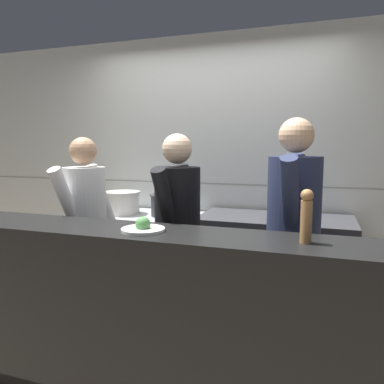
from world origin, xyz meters
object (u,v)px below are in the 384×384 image
(sauce_pot, at_px, (169,204))
(plated_dish_main, at_px, (143,228))
(mixing_bowl_steel, at_px, (304,215))
(pepper_mill, at_px, (306,215))
(oven_range, at_px, (148,258))
(chef_line, at_px, (293,234))
(stock_pot, at_px, (122,202))
(chef_sous, at_px, (178,233))
(chef_head_cook, at_px, (86,227))

(sauce_pot, distance_m, plated_dish_main, 1.40)
(mixing_bowl_steel, relative_size, pepper_mill, 0.90)
(oven_range, relative_size, chef_line, 0.59)
(oven_range, bearing_deg, stock_pot, -171.22)
(sauce_pot, xyz_separation_m, mixing_bowl_steel, (1.22, -0.03, -0.02))
(mixing_bowl_steel, bearing_deg, plated_dish_main, -122.29)
(sauce_pot, bearing_deg, oven_range, -175.67)
(sauce_pot, xyz_separation_m, chef_sous, (0.38, -0.76, -0.08))
(chef_line, bearing_deg, chef_sous, -174.02)
(stock_pot, height_order, chef_head_cook, chef_head_cook)
(stock_pot, bearing_deg, sauce_pot, 6.70)
(chef_line, bearing_deg, mixing_bowl_steel, 89.79)
(pepper_mill, relative_size, chef_sous, 0.17)
(stock_pot, height_order, sauce_pot, stock_pot)
(chef_sous, height_order, chef_line, chef_line)
(chef_head_cook, distance_m, chef_sous, 0.78)
(pepper_mill, xyz_separation_m, chef_head_cook, (-1.67, 0.55, -0.30))
(sauce_pot, distance_m, chef_head_cook, 0.86)
(chef_head_cook, height_order, chef_line, chef_line)
(stock_pot, relative_size, chef_sous, 0.22)
(plated_dish_main, height_order, chef_line, chef_line)
(oven_range, height_order, mixing_bowl_steel, mixing_bowl_steel)
(chef_head_cook, bearing_deg, chef_sous, 7.64)
(mixing_bowl_steel, height_order, chef_sous, chef_sous)
(stock_pot, bearing_deg, chef_sous, -39.94)
(pepper_mill, relative_size, chef_head_cook, 0.17)
(stock_pot, height_order, chef_line, chef_line)
(pepper_mill, bearing_deg, sauce_pot, 134.17)
(chef_line, bearing_deg, oven_range, 156.46)
(stock_pot, xyz_separation_m, pepper_mill, (1.74, -1.26, 0.20))
(stock_pot, relative_size, mixing_bowl_steel, 1.43)
(mixing_bowl_steel, bearing_deg, stock_pot, -179.00)
(plated_dish_main, relative_size, chef_head_cook, 0.16)
(plated_dish_main, relative_size, chef_line, 0.15)
(chef_sous, bearing_deg, mixing_bowl_steel, 43.88)
(pepper_mill, bearing_deg, chef_head_cook, 161.71)
(sauce_pot, xyz_separation_m, chef_line, (1.18, -0.72, -0.03))
(mixing_bowl_steel, relative_size, chef_sous, 0.15)
(mixing_bowl_steel, height_order, chef_head_cook, chef_head_cook)
(sauce_pot, xyz_separation_m, plated_dish_main, (0.39, -1.34, 0.09))
(oven_range, height_order, chef_head_cook, chef_head_cook)
(sauce_pot, distance_m, chef_sous, 0.86)
(oven_range, xyz_separation_m, sauce_pot, (0.22, 0.02, 0.54))
(stock_pot, relative_size, pepper_mill, 1.28)
(mixing_bowl_steel, xyz_separation_m, pepper_mill, (0.05, -1.29, 0.23))
(oven_range, relative_size, pepper_mill, 3.69)
(pepper_mill, bearing_deg, chef_line, 99.21)
(stock_pot, xyz_separation_m, mixing_bowl_steel, (1.69, 0.03, -0.03))
(chef_sous, bearing_deg, pepper_mill, -28.84)
(stock_pot, distance_m, chef_head_cook, 0.72)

